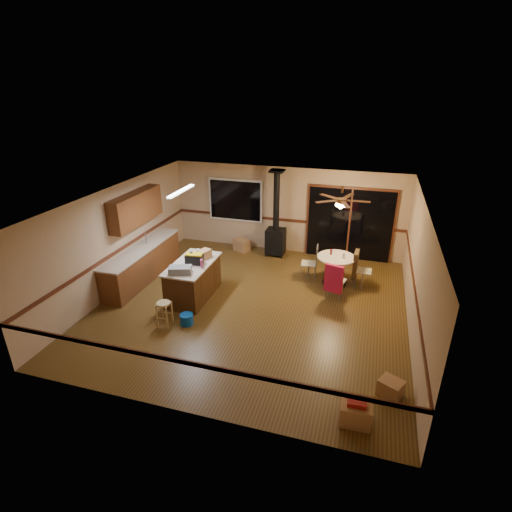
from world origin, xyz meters
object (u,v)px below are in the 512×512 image
at_px(toolbox_black, 194,259).
at_px(bar_stool, 164,313).
at_px(blue_bucket, 187,319).
at_px(wood_stove, 276,232).
at_px(box_corner_a, 355,412).
at_px(kitchen_island, 193,280).
at_px(toolbox_grey, 180,270).
at_px(chair_left, 313,259).
at_px(chair_near, 334,278).
at_px(dining_table, 336,265).
at_px(box_under_window, 242,245).
at_px(chair_right, 357,265).
at_px(box_corner_b, 391,388).

distance_m(toolbox_black, bar_stool, 1.51).
distance_m(bar_stool, blue_bucket, 0.49).
xyz_separation_m(wood_stove, box_corner_a, (2.77, -5.96, -0.55)).
bearing_deg(kitchen_island, toolbox_grey, -93.08).
bearing_deg(box_corner_a, bar_stool, 158.97).
xyz_separation_m(kitchen_island, box_corner_a, (4.07, -2.91, -0.27)).
relative_size(bar_stool, chair_left, 1.06).
distance_m(toolbox_black, box_corner_a, 5.01).
distance_m(toolbox_grey, chair_near, 3.60).
xyz_separation_m(dining_table, box_under_window, (-3.02, 1.45, -0.35)).
bearing_deg(blue_bucket, bar_stool, -162.49).
bearing_deg(kitchen_island, wood_stove, 66.91).
relative_size(kitchen_island, blue_bucket, 5.80).
xyz_separation_m(dining_table, chair_right, (0.52, 0.06, 0.06)).
height_order(toolbox_grey, dining_table, toolbox_grey).
bearing_deg(chair_near, box_corner_a, -78.16).
height_order(chair_near, box_under_window, chair_near).
height_order(dining_table, chair_near, chair_near).
bearing_deg(toolbox_black, kitchen_island, 174.07).
xyz_separation_m(toolbox_grey, box_corner_b, (4.63, -1.61, -0.83)).
relative_size(bar_stool, box_corner_a, 1.15).
relative_size(dining_table, chair_right, 1.39).
relative_size(bar_stool, chair_right, 0.78).
bearing_deg(chair_near, chair_right, 63.75).
bearing_deg(chair_right, toolbox_grey, -149.15).
bearing_deg(blue_bucket, dining_table, 44.40).
xyz_separation_m(bar_stool, dining_table, (3.33, 2.96, 0.26)).
bearing_deg(bar_stool, chair_right, 38.16).
bearing_deg(toolbox_grey, box_corner_b, -19.14).
bearing_deg(chair_right, kitchen_island, -155.58).
bearing_deg(toolbox_black, chair_left, 34.39).
height_order(bar_stool, box_under_window, bar_stool).
height_order(toolbox_black, bar_stool, toolbox_black).
relative_size(dining_table, box_corner_b, 2.61).
distance_m(wood_stove, chair_near, 3.03).
distance_m(kitchen_island, dining_table, 3.63).
bearing_deg(chair_right, chair_left, 177.40).
xyz_separation_m(chair_left, box_corner_b, (1.96, -3.92, -0.44)).
height_order(bar_stool, chair_near, chair_near).
distance_m(chair_near, box_corner_b, 3.24).
bearing_deg(chair_left, box_corner_b, -63.48).
bearing_deg(toolbox_black, chair_right, 24.91).
bearing_deg(wood_stove, box_corner_a, -65.12).
bearing_deg(box_under_window, kitchen_island, -93.99).
relative_size(kitchen_island, chair_right, 2.40).
bearing_deg(bar_stool, chair_near, 31.63).
distance_m(blue_bucket, box_corner_a, 4.10).
bearing_deg(chair_left, bar_stool, -131.66).
relative_size(kitchen_island, wood_stove, 0.67).
bearing_deg(wood_stove, chair_right, -28.70).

